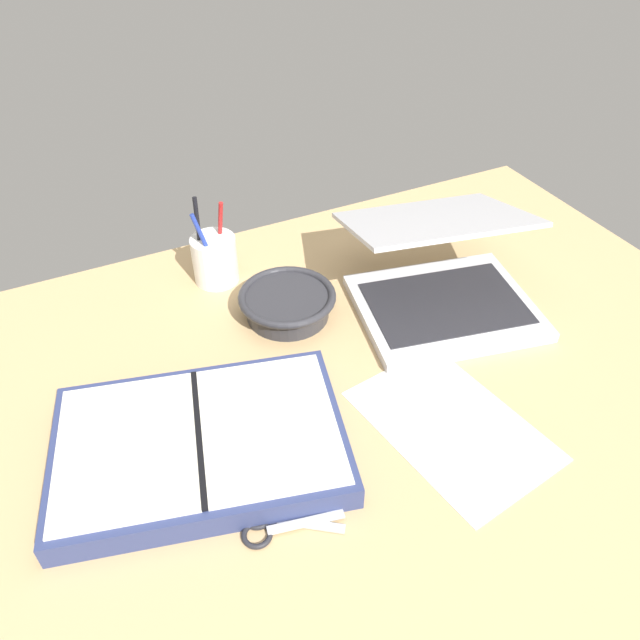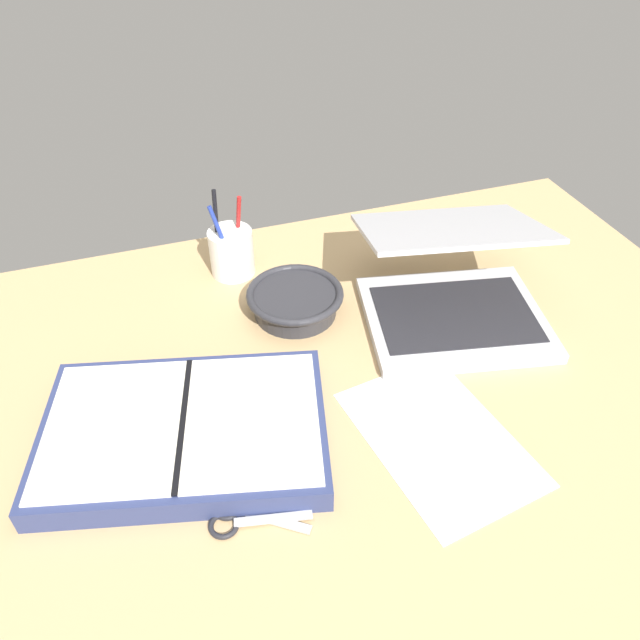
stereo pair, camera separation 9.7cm
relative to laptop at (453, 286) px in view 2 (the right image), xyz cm
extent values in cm
cube|color=tan|center=(-24.09, -12.51, -6.44)|extent=(140.00, 100.00, 2.00)
cube|color=silver|center=(-0.60, -2.99, -4.54)|extent=(34.39, 30.25, 1.80)
cube|color=#232328|center=(-0.60, -2.99, -3.52)|extent=(29.48, 22.73, 0.24)
cube|color=silver|center=(1.13, 5.59, 8.21)|extent=(34.22, 29.41, 8.05)
cube|color=silver|center=(1.04, 5.14, 8.07)|extent=(31.36, 26.47, 6.86)
cylinder|color=#2D2D33|center=(-25.84, 8.25, -3.38)|extent=(14.38, 14.38, 4.12)
torus|color=#2D2D33|center=(-25.84, 8.25, -1.32)|extent=(16.91, 16.91, 1.35)
cylinder|color=white|center=(-33.53, 23.79, -0.98)|extent=(8.25, 8.25, 8.92)
cylinder|color=black|center=(-35.63, 24.65, 3.48)|extent=(1.68, 2.92, 15.83)
cylinder|color=#233899|center=(-35.04, 22.10, 2.68)|extent=(3.99, 3.68, 13.90)
cylinder|color=#B21E1E|center=(-31.69, 25.11, 2.81)|extent=(2.07, 2.57, 14.49)
cube|color=navy|center=(-48.65, -14.25, -3.51)|extent=(44.29, 34.78, 3.85)
cube|color=silver|center=(-57.87, -11.97, -1.44)|extent=(23.43, 27.64, 0.30)
cube|color=silver|center=(-39.44, -16.52, -1.44)|extent=(23.43, 27.64, 0.30)
cube|color=black|center=(-48.65, -14.25, -1.29)|extent=(6.51, 23.47, 0.30)
cube|color=#B7B7BC|center=(-40.39, -30.55, -4.84)|extent=(9.89, 3.13, 0.30)
cube|color=#B7B7BC|center=(-40.39, -30.55, -5.14)|extent=(8.72, 6.69, 0.30)
torus|color=#232328|center=(-46.47, -29.32, -5.14)|extent=(3.90, 3.90, 0.70)
torus|color=#232328|center=(-45.45, -26.95, -5.14)|extent=(3.90, 3.90, 0.70)
cube|color=white|center=(-14.68, -25.17, -5.36)|extent=(22.92, 30.72, 0.16)
camera|label=1|loc=(-57.69, -70.04, 64.36)|focal=35.00mm
camera|label=2|loc=(-48.68, -73.73, 64.36)|focal=35.00mm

